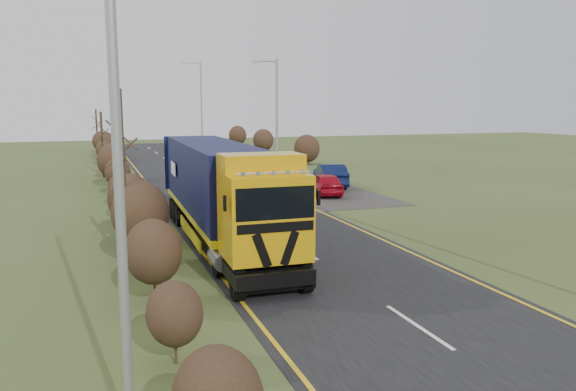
# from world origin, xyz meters

# --- Properties ---
(ground) EXTENTS (160.00, 160.00, 0.00)m
(ground) POSITION_xyz_m (0.00, 0.00, 0.00)
(ground) COLOR #3C481F
(ground) RESTS_ON ground
(road) EXTENTS (8.00, 120.00, 0.02)m
(road) POSITION_xyz_m (0.00, 10.00, 0.01)
(road) COLOR black
(road) RESTS_ON ground
(layby) EXTENTS (6.00, 18.00, 0.02)m
(layby) POSITION_xyz_m (6.50, 20.00, 0.01)
(layby) COLOR #322F2C
(layby) RESTS_ON ground
(lane_markings) EXTENTS (7.52, 116.00, 0.01)m
(lane_markings) POSITION_xyz_m (0.00, 9.69, 0.03)
(lane_markings) COLOR gold
(lane_markings) RESTS_ON road
(hedgerow) EXTENTS (2.24, 102.04, 6.05)m
(hedgerow) POSITION_xyz_m (-6.00, 7.89, 1.62)
(hedgerow) COLOR black
(hedgerow) RESTS_ON ground
(lorry) EXTENTS (2.86, 14.70, 4.08)m
(lorry) POSITION_xyz_m (-2.73, 6.06, 2.32)
(lorry) COLOR black
(lorry) RESTS_ON ground
(car_red_hatchback) EXTENTS (2.36, 4.30, 1.39)m
(car_red_hatchback) POSITION_xyz_m (6.24, 16.27, 0.69)
(car_red_hatchback) COLOR #A50817
(car_red_hatchback) RESTS_ON ground
(car_blue_sedan) EXTENTS (2.68, 5.03, 1.58)m
(car_blue_sedan) POSITION_xyz_m (7.95, 19.38, 0.79)
(car_blue_sedan) COLOR #091236
(car_blue_sedan) RESTS_ON ground
(streetlight_mid) EXTENTS (1.85, 0.18, 8.70)m
(streetlight_mid) POSITION_xyz_m (4.97, 22.23, 4.78)
(streetlight_mid) COLOR #949699
(streetlight_mid) RESTS_ON ground
(streetlight_far) EXTENTS (2.19, 0.21, 10.34)m
(streetlight_far) POSITION_xyz_m (4.45, 47.23, 5.74)
(streetlight_far) COLOR #949699
(streetlight_far) RESTS_ON ground
(left_pole) EXTENTS (0.16, 0.16, 9.78)m
(left_pole) POSITION_xyz_m (-7.14, -6.67, 4.89)
(left_pole) COLOR #949699
(left_pole) RESTS_ON ground
(speed_sign) EXTENTS (0.58, 0.10, 2.12)m
(speed_sign) POSITION_xyz_m (4.20, 16.39, 1.46)
(speed_sign) COLOR #949699
(speed_sign) RESTS_ON ground
(warning_board) EXTENTS (0.66, 0.11, 1.73)m
(warning_board) POSITION_xyz_m (5.80, 25.31, 1.04)
(warning_board) COLOR #949699
(warning_board) RESTS_ON ground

